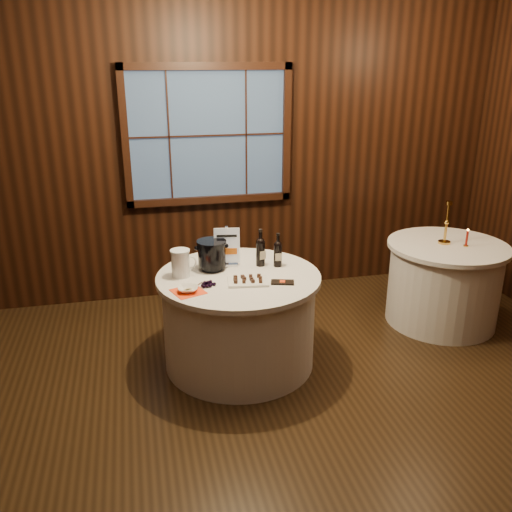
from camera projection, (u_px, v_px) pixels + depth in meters
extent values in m
plane|color=black|center=(270.00, 439.00, 3.55)|extent=(6.00, 6.00, 0.00)
cube|color=black|center=(208.00, 150.00, 5.33)|extent=(6.00, 0.02, 3.00)
cube|color=#395178|center=(208.00, 135.00, 5.25)|extent=(1.50, 0.01, 1.20)
cylinder|color=silver|center=(239.00, 322.00, 4.34)|extent=(1.20, 1.20, 0.73)
cylinder|color=silver|center=(239.00, 277.00, 4.21)|extent=(1.28, 1.28, 0.04)
cylinder|color=silver|center=(443.00, 285.00, 5.04)|extent=(1.00, 1.00, 0.73)
cylinder|color=silver|center=(448.00, 246.00, 4.91)|extent=(1.08, 1.08, 0.04)
cube|color=silver|center=(227.00, 264.00, 4.40)|extent=(0.19, 0.12, 0.02)
cube|color=silver|center=(227.00, 245.00, 4.34)|extent=(0.02, 0.02, 0.31)
cube|color=silver|center=(227.00, 245.00, 4.33)|extent=(0.20, 0.04, 0.29)
cylinder|color=black|center=(260.00, 254.00, 4.36)|extent=(0.07, 0.07, 0.20)
sphere|color=black|center=(260.00, 242.00, 4.33)|extent=(0.07, 0.07, 0.07)
cylinder|color=black|center=(261.00, 236.00, 4.31)|extent=(0.03, 0.03, 0.09)
cylinder|color=black|center=(261.00, 231.00, 4.30)|extent=(0.03, 0.03, 0.02)
cube|color=beige|center=(262.00, 256.00, 4.33)|extent=(0.05, 0.02, 0.07)
cylinder|color=black|center=(278.00, 256.00, 4.35)|extent=(0.07, 0.07, 0.18)
sphere|color=black|center=(278.00, 245.00, 4.32)|extent=(0.07, 0.07, 0.07)
cylinder|color=black|center=(278.00, 239.00, 4.30)|extent=(0.03, 0.03, 0.08)
cylinder|color=black|center=(278.00, 234.00, 4.29)|extent=(0.03, 0.03, 0.02)
cube|color=beige|center=(279.00, 257.00, 4.32)|extent=(0.05, 0.01, 0.06)
cylinder|color=black|center=(212.00, 268.00, 4.31)|extent=(0.17, 0.17, 0.03)
cylinder|color=black|center=(212.00, 255.00, 4.27)|extent=(0.22, 0.22, 0.19)
cylinder|color=black|center=(211.00, 242.00, 4.23)|extent=(0.24, 0.24, 0.02)
cube|color=white|center=(248.00, 281.00, 4.06)|extent=(0.33, 0.24, 0.02)
cube|color=black|center=(282.00, 282.00, 4.05)|extent=(0.19, 0.13, 0.01)
cylinder|color=#322112|center=(198.00, 285.00, 3.97)|extent=(0.07, 0.02, 0.03)
cylinder|color=white|center=(181.00, 264.00, 4.14)|extent=(0.14, 0.14, 0.20)
cylinder|color=white|center=(180.00, 251.00, 4.11)|extent=(0.15, 0.15, 0.01)
torus|color=white|center=(190.00, 262.00, 4.15)|extent=(0.10, 0.02, 0.10)
cube|color=#FF4215|center=(188.00, 292.00, 3.90)|extent=(0.27, 0.27, 0.00)
imported|color=white|center=(188.00, 289.00, 3.89)|extent=(0.17, 0.17, 0.04)
cylinder|color=gold|center=(444.00, 242.00, 4.92)|extent=(0.11, 0.11, 0.02)
cylinder|color=gold|center=(447.00, 223.00, 4.86)|extent=(0.02, 0.02, 0.34)
cylinder|color=gold|center=(449.00, 203.00, 4.79)|extent=(0.06, 0.06, 0.03)
cylinder|color=gold|center=(466.00, 246.00, 4.84)|extent=(0.04, 0.04, 0.01)
cylinder|color=#97150B|center=(467.00, 238.00, 4.81)|extent=(0.02, 0.02, 0.13)
sphere|color=#FFB23F|center=(468.00, 230.00, 4.79)|extent=(0.02, 0.02, 0.02)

